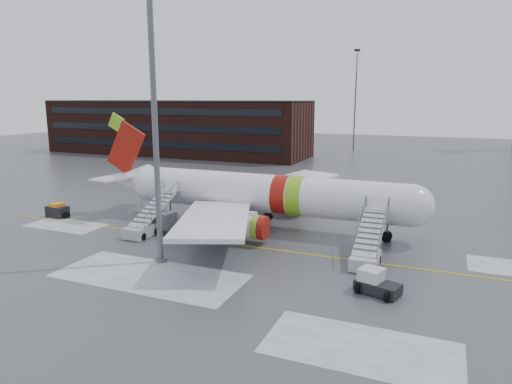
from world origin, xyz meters
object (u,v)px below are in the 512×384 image
at_px(airliner, 255,193).
at_px(airstair_aft, 146,223).
at_px(airstair_fwd, 367,251).
at_px(light_mast_near, 153,83).
at_px(uld_container, 165,223).
at_px(pushback_tug, 376,283).
at_px(baggage_tractor, 57,211).

relative_size(airliner, airstair_aft, 4.55).
height_order(airstair_fwd, airstair_aft, same).
bearing_deg(light_mast_near, uld_container, 121.50).
xyz_separation_m(pushback_tug, light_mast_near, (-16.56, -0.49, 13.09)).
bearing_deg(airstair_fwd, uld_container, 176.47).
relative_size(airstair_fwd, uld_container, 2.92).
distance_m(airstair_fwd, baggage_tractor, 33.56).
bearing_deg(baggage_tractor, airstair_fwd, -2.79).
bearing_deg(light_mast_near, airstair_aft, 133.89).
height_order(airstair_fwd, light_mast_near, light_mast_near).
bearing_deg(airstair_aft, airstair_fwd, 0.00).
xyz_separation_m(pushback_tug, baggage_tractor, (-34.95, 6.94, -0.06)).
bearing_deg(airliner, uld_container, -143.45).
distance_m(pushback_tug, baggage_tractor, 35.63).
height_order(airstair_aft, pushback_tug, airstair_aft).
xyz_separation_m(baggage_tractor, light_mast_near, (18.38, -7.42, 13.16)).
bearing_deg(baggage_tractor, airliner, 12.95).
bearing_deg(airstair_aft, uld_container, 42.96).
distance_m(airliner, light_mast_near, 16.39).
height_order(airstair_aft, uld_container, airstair_aft).
height_order(airstair_fwd, uld_container, airstair_fwd).
bearing_deg(airstair_aft, light_mast_near, -46.11).
xyz_separation_m(airliner, airstair_fwd, (12.21, -6.54, -2.35)).
bearing_deg(airliner, airstair_aft, -142.40).
distance_m(airliner, airstair_aft, 10.97).
bearing_deg(baggage_tractor, airstair_aft, -7.27).
distance_m(baggage_tractor, light_mast_near, 23.80).
bearing_deg(airliner, airstair_fwd, -28.15).
relative_size(airstair_aft, light_mast_near, 0.29).
relative_size(airliner, pushback_tug, 11.02).
distance_m(airliner, uld_container, 9.30).
bearing_deg(light_mast_near, airstair_fwd, 20.92).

